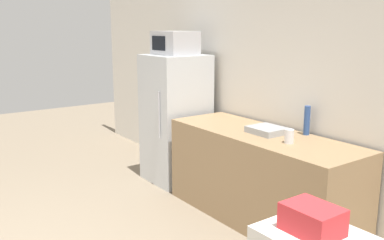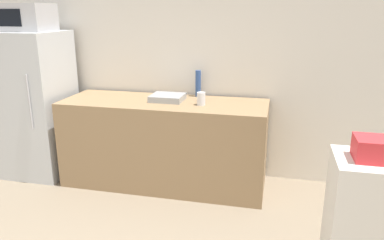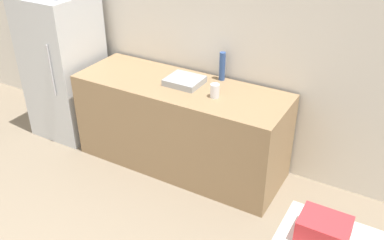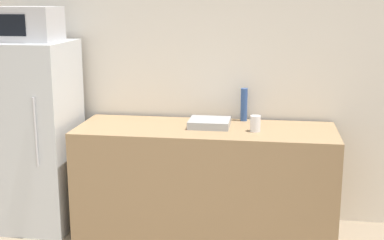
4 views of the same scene
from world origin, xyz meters
TOP-DOWN VIEW (x-y plane):
  - wall_back at (0.00, 3.03)m, footprint 8.00×0.06m
  - refrigerator at (-1.40, 2.58)m, footprint 0.67×0.69m
  - counter at (0.04, 2.61)m, footprint 2.06×0.71m
  - sink_basin at (0.07, 2.65)m, footprint 0.32×0.29m
  - bottle_tall at (0.33, 2.91)m, footprint 0.06×0.06m
  - bottle_short at (0.44, 2.55)m, footprint 0.08×0.08m
  - basket at (1.71, 1.27)m, footprint 0.25×0.20m

SIDE VIEW (x-z plane):
  - counter at x=0.04m, z-range 0.00..0.88m
  - refrigerator at x=-1.40m, z-range 0.00..1.55m
  - sink_basin at x=0.07m, z-range 0.88..0.94m
  - bottle_short at x=0.44m, z-range 0.88..1.01m
  - basket at x=1.71m, z-range 0.95..1.08m
  - bottle_tall at x=0.33m, z-range 0.88..1.16m
  - wall_back at x=0.00m, z-range 0.00..2.60m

